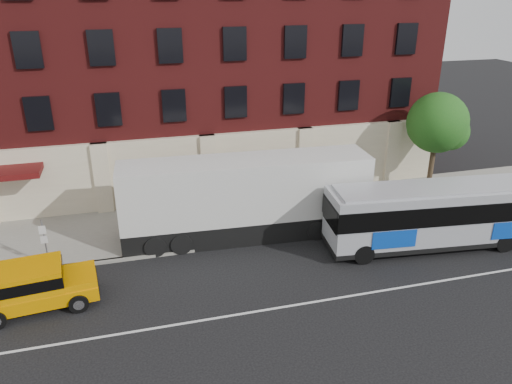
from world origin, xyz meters
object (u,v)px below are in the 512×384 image
object	(u,v)px
sign_pole	(45,241)
yellow_suv	(30,285)
city_bus	(445,213)
shipping_container	(246,199)
street_tree	(438,125)

from	to	relation	value
sign_pole	yellow_suv	size ratio (longest dim) A/B	0.50
city_bus	shipping_container	bearing A→B (deg)	158.90
street_tree	yellow_suv	distance (m)	23.45
city_bus	yellow_suv	xyz separation A→B (m)	(-19.11, -0.31, -0.70)
sign_pole	shipping_container	size ratio (longest dim) A/B	0.20
street_tree	sign_pole	bearing A→B (deg)	-171.39
shipping_container	sign_pole	bearing A→B (deg)	-175.00
city_bus	shipping_container	distance (m)	9.89
sign_pole	street_tree	size ratio (longest dim) A/B	0.40
city_bus	street_tree	bearing A→B (deg)	62.03
sign_pole	shipping_container	bearing A→B (deg)	5.00
shipping_container	city_bus	bearing A→B (deg)	-21.10
sign_pole	shipping_container	distance (m)	9.66
city_bus	shipping_container	world-z (taller)	shipping_container
city_bus	shipping_container	xyz separation A→B (m)	(-9.22, 3.56, 0.29)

